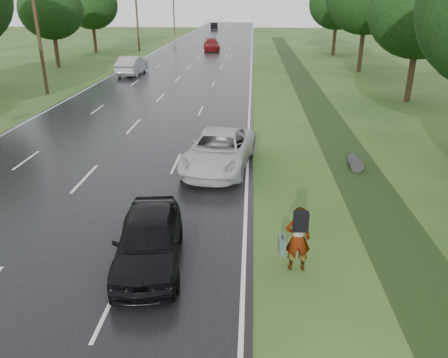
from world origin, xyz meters
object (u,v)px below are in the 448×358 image
dark_sedan (149,239)px  silver_sedan (132,65)px  white_pickup (219,150)px  pedestrian (297,238)px

dark_sedan → silver_sedan: (-8.93, 32.43, 0.13)m
white_pickup → silver_sedan: size_ratio=1.05×
white_pickup → silver_sedan: silver_sedan is taller
pedestrian → white_pickup: (-2.68, 7.68, -0.16)m
pedestrian → silver_sedan: bearing=-70.5°
white_pickup → dark_sedan: white_pickup is taller
pedestrian → white_pickup: 8.14m
pedestrian → dark_sedan: bearing=-2.4°
pedestrian → dark_sedan: size_ratio=0.43×
pedestrian → white_pickup: size_ratio=0.34×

